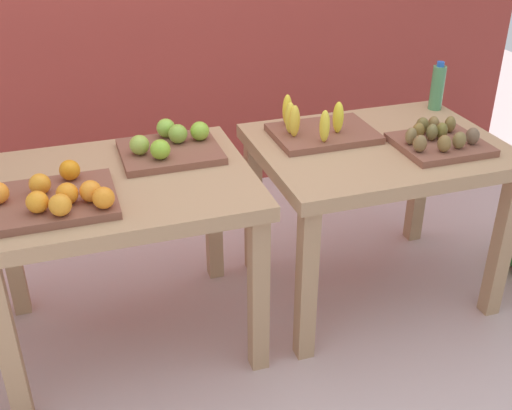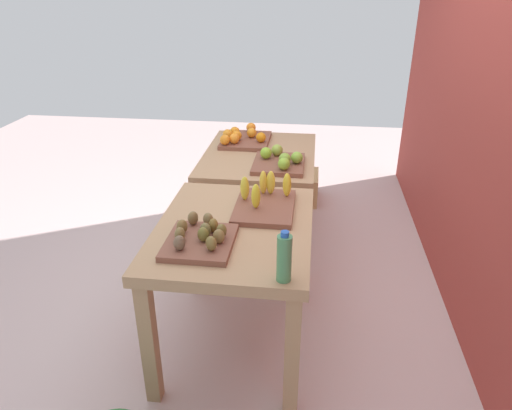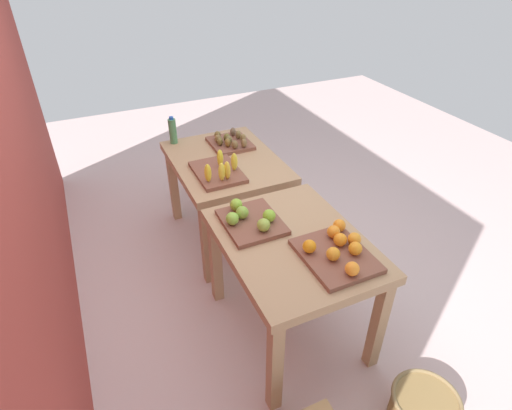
# 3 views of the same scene
# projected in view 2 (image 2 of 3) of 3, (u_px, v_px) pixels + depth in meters

# --- Properties ---
(ground_plane) EXTENTS (8.00, 8.00, 0.00)m
(ground_plane) POSITION_uv_depth(u_px,v_px,m) (250.00, 285.00, 3.27)
(ground_plane) COLOR #C7ABA9
(back_wall) EXTENTS (4.40, 0.12, 3.00)m
(back_wall) POSITION_uv_depth(u_px,v_px,m) (503.00, 66.00, 2.47)
(back_wall) COLOR #98352D
(back_wall) RESTS_ON ground_plane
(display_table_left) EXTENTS (1.04, 0.80, 0.76)m
(display_table_left) POSITION_uv_depth(u_px,v_px,m) (259.00, 168.00, 3.49)
(display_table_left) COLOR tan
(display_table_left) RESTS_ON ground_plane
(display_table_right) EXTENTS (1.04, 0.80, 0.76)m
(display_table_right) POSITION_uv_depth(u_px,v_px,m) (234.00, 244.00, 2.49)
(display_table_right) COLOR tan
(display_table_right) RESTS_ON ground_plane
(orange_bin) EXTENTS (0.44, 0.37, 0.11)m
(orange_bin) POSITION_uv_depth(u_px,v_px,m) (244.00, 138.00, 3.64)
(orange_bin) COLOR brown
(orange_bin) RESTS_ON display_table_left
(apple_bin) EXTENTS (0.40, 0.34, 0.11)m
(apple_bin) POSITION_uv_depth(u_px,v_px,m) (280.00, 161.00, 3.19)
(apple_bin) COLOR brown
(apple_bin) RESTS_ON display_table_left
(banana_crate) EXTENTS (0.44, 0.32, 0.17)m
(banana_crate) POSITION_uv_depth(u_px,v_px,m) (265.00, 202.00, 2.61)
(banana_crate) COLOR brown
(banana_crate) RESTS_ON display_table_right
(kiwi_bin) EXTENTS (0.36, 0.32, 0.10)m
(kiwi_bin) POSITION_uv_depth(u_px,v_px,m) (200.00, 238.00, 2.25)
(kiwi_bin) COLOR brown
(kiwi_bin) RESTS_ON display_table_right
(water_bottle) EXTENTS (0.06, 0.06, 0.23)m
(water_bottle) POSITION_uv_depth(u_px,v_px,m) (284.00, 258.00, 1.96)
(water_bottle) COLOR #4C8C59
(water_bottle) RESTS_ON display_table_right
(wicker_basket) EXTENTS (0.37, 0.37, 0.23)m
(wicker_basket) POSITION_uv_depth(u_px,v_px,m) (234.00, 184.00, 4.55)
(wicker_basket) COLOR olive
(wicker_basket) RESTS_ON ground_plane
(cardboard_produce_box) EXTENTS (0.40, 0.30, 0.26)m
(cardboard_produce_box) POSITION_uv_depth(u_px,v_px,m) (302.00, 187.00, 4.47)
(cardboard_produce_box) COLOR tan
(cardboard_produce_box) RESTS_ON ground_plane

